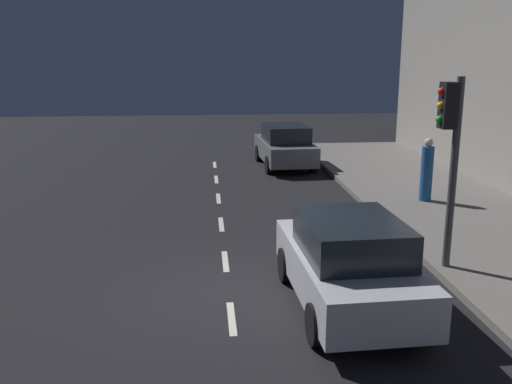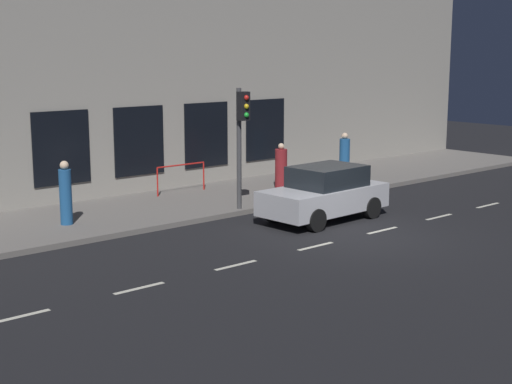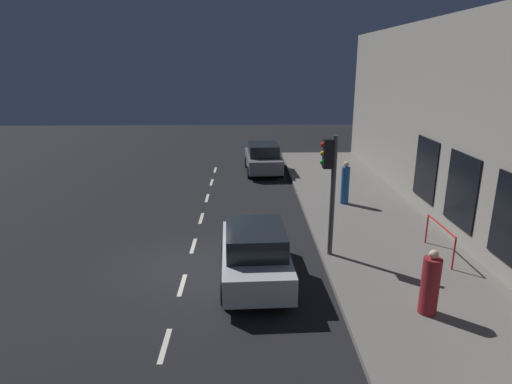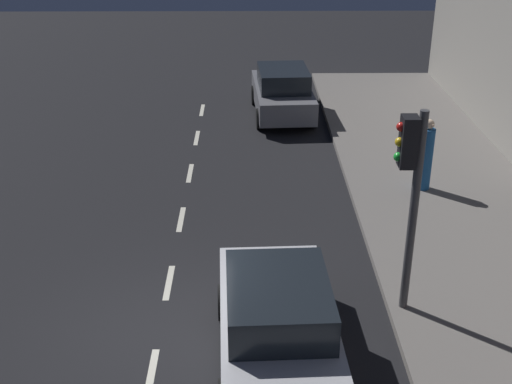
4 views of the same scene
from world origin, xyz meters
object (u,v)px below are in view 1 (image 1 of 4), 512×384
traffic_light (450,140)px  parked_car_2 (285,146)px  parked_car_1 (348,263)px  pedestrian_1 (427,172)px

traffic_light → parked_car_2: 11.10m
parked_car_1 → pedestrian_1: (3.80, 6.24, 0.19)m
traffic_light → parked_car_2: traffic_light is taller
parked_car_1 → parked_car_2: bearing=84.5°
parked_car_1 → pedestrian_1: pedestrian_1 is taller
parked_car_1 → traffic_light: bearing=28.8°
traffic_light → parked_car_2: (-1.51, 10.84, -1.83)m
parked_car_2 → pedestrian_1: (3.13, -5.93, 0.19)m
traffic_light → parked_car_1: bearing=-148.8°
pedestrian_1 → traffic_light: bearing=46.7°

